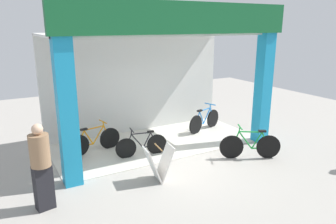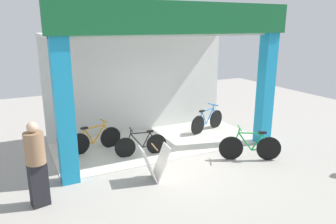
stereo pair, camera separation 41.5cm
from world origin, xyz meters
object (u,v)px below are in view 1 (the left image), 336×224
object	(u,v)px
bicycle_inside_0	(142,145)
pedestrian_1	(41,165)
bicycle_parked_0	(250,146)
sandwich_board_sign	(159,164)
bicycle_inside_2	(94,141)
bicycle_inside_1	(204,121)

from	to	relation	value
bicycle_inside_0	pedestrian_1	xyz separation A→B (m)	(-2.76, -1.44, 0.60)
bicycle_parked_0	sandwich_board_sign	xyz separation A→B (m)	(-2.76, 0.07, 0.06)
bicycle_inside_2	sandwich_board_sign	xyz separation A→B (m)	(0.81, -2.38, 0.07)
bicycle_inside_1	pedestrian_1	distance (m)	6.09
bicycle_inside_0	sandwich_board_sign	distance (m)	1.51
bicycle_inside_1	bicycle_parked_0	xyz separation A→B (m)	(-0.29, -2.53, 0.00)
bicycle_parked_0	pedestrian_1	size ratio (longest dim) A/B	0.84
bicycle_parked_0	pedestrian_1	world-z (taller)	pedestrian_1
bicycle_inside_1	sandwich_board_sign	world-z (taller)	bicycle_inside_1
bicycle_inside_1	bicycle_inside_2	xyz separation A→B (m)	(-3.86, -0.08, -0.01)
bicycle_inside_1	bicycle_inside_2	distance (m)	3.86
sandwich_board_sign	pedestrian_1	xyz separation A→B (m)	(-2.51, 0.04, 0.50)
bicycle_inside_2	bicycle_inside_1	bearing A→B (deg)	1.16
bicycle_inside_0	bicycle_inside_2	xyz separation A→B (m)	(-1.06, 0.89, 0.03)
sandwich_board_sign	pedestrian_1	bearing A→B (deg)	179.06
bicycle_parked_0	pedestrian_1	distance (m)	5.30
bicycle_inside_2	bicycle_parked_0	world-z (taller)	bicycle_parked_0
bicycle_inside_2	bicycle_inside_0	bearing A→B (deg)	-39.96
bicycle_inside_2	sandwich_board_sign	size ratio (longest dim) A/B	1.87
bicycle_inside_1	bicycle_parked_0	distance (m)	2.55
bicycle_inside_1	bicycle_parked_0	size ratio (longest dim) A/B	1.06
bicycle_parked_0	pedestrian_1	bearing A→B (deg)	178.75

